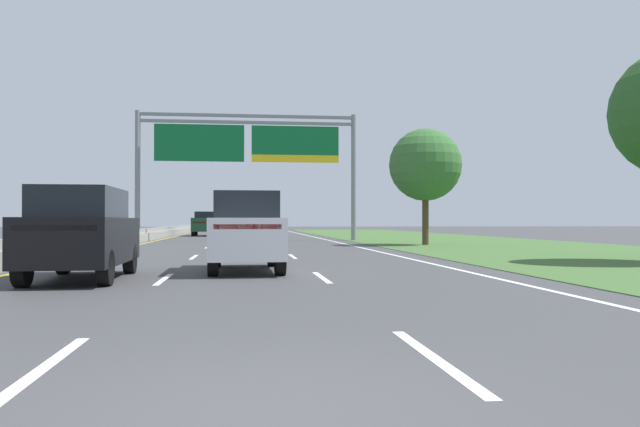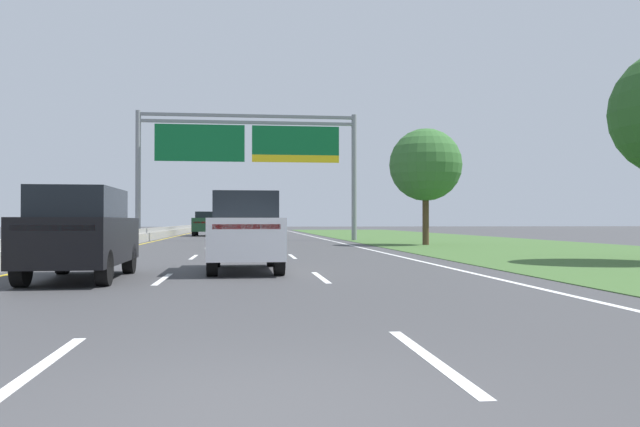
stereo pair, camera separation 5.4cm
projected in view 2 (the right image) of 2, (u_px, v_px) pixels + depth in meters
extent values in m
plane|color=#3D3D3F|center=(244.00, 243.00, 39.29)|extent=(220.00, 220.00, 0.00)
cube|color=white|center=(38.00, 368.00, 5.81)|extent=(0.14, 3.00, 0.01)
cube|color=white|center=(163.00, 279.00, 14.74)|extent=(0.14, 3.00, 0.01)
cube|color=white|center=(194.00, 257.00, 23.68)|extent=(0.14, 3.00, 0.01)
cube|color=white|center=(207.00, 247.00, 32.61)|extent=(0.14, 3.00, 0.01)
cube|color=white|center=(215.00, 241.00, 41.55)|extent=(0.14, 3.00, 0.01)
cube|color=white|center=(220.00, 238.00, 50.49)|extent=(0.14, 3.00, 0.01)
cube|color=white|center=(224.00, 235.00, 59.42)|extent=(0.14, 3.00, 0.01)
cube|color=white|center=(227.00, 233.00, 68.36)|extent=(0.14, 3.00, 0.01)
cube|color=white|center=(229.00, 232.00, 77.29)|extent=(0.14, 3.00, 0.01)
cube|color=white|center=(230.00, 231.00, 86.23)|extent=(0.14, 3.00, 0.01)
cube|color=white|center=(430.00, 358.00, 6.25)|extent=(0.14, 3.00, 0.01)
cube|color=white|center=(321.00, 277.00, 15.18)|extent=(0.14, 3.00, 0.01)
cube|color=white|center=(292.00, 256.00, 24.12)|extent=(0.14, 3.00, 0.01)
cube|color=white|center=(279.00, 247.00, 33.05)|extent=(0.14, 3.00, 0.01)
cube|color=white|center=(272.00, 241.00, 41.99)|extent=(0.14, 3.00, 0.01)
cube|color=white|center=(267.00, 238.00, 50.92)|extent=(0.14, 3.00, 0.01)
cube|color=white|center=(264.00, 235.00, 59.86)|extent=(0.14, 3.00, 0.01)
cube|color=white|center=(261.00, 233.00, 68.80)|extent=(0.14, 3.00, 0.01)
cube|color=white|center=(259.00, 232.00, 77.73)|extent=(0.14, 3.00, 0.01)
cube|color=white|center=(258.00, 231.00, 86.67)|extent=(0.14, 3.00, 0.01)
cube|color=white|center=(338.00, 242.00, 39.99)|extent=(0.16, 106.00, 0.01)
cube|color=gold|center=(146.00, 243.00, 38.59)|extent=(0.16, 106.00, 0.01)
cube|color=#3D602D|center=(461.00, 242.00, 40.95)|extent=(14.00, 110.00, 0.02)
cube|color=gray|center=(134.00, 239.00, 38.51)|extent=(0.60, 110.00, 0.55)
cube|color=gray|center=(134.00, 232.00, 38.51)|extent=(0.25, 110.00, 0.30)
cylinder|color=gray|center=(138.00, 176.00, 42.52)|extent=(0.36, 0.36, 8.78)
cylinder|color=gray|center=(354.00, 177.00, 44.27)|extent=(0.36, 0.36, 8.78)
cube|color=gray|center=(248.00, 116.00, 43.44)|extent=(14.70, 0.24, 0.20)
cube|color=gray|center=(248.00, 122.00, 43.43)|extent=(14.70, 0.24, 0.20)
cube|color=#0C602D|center=(200.00, 143.00, 42.85)|extent=(6.00, 0.12, 2.50)
cube|color=#0C602D|center=(296.00, 141.00, 43.63)|extent=(6.00, 0.12, 2.00)
cube|color=yellow|center=(296.00, 159.00, 43.61)|extent=(6.00, 0.12, 0.50)
cube|color=#193D23|center=(205.00, 226.00, 57.21)|extent=(2.05, 5.42, 1.00)
cube|color=black|center=(205.00, 216.00, 58.07)|extent=(1.74, 1.92, 0.78)
cube|color=#B21414|center=(203.00, 222.00, 54.58)|extent=(1.68, 0.10, 0.12)
cube|color=#193D23|center=(204.00, 219.00, 55.51)|extent=(2.02, 1.96, 0.20)
cylinder|color=black|center=(197.00, 231.00, 58.92)|extent=(0.31, 0.84, 0.84)
cylinder|color=black|center=(215.00, 231.00, 59.14)|extent=(0.31, 0.84, 0.84)
cylinder|color=black|center=(194.00, 232.00, 55.28)|extent=(0.31, 0.84, 0.84)
cylinder|color=black|center=(214.00, 232.00, 55.49)|extent=(0.31, 0.84, 0.84)
cube|color=black|center=(81.00, 240.00, 14.66)|extent=(1.98, 4.73, 1.05)
cube|color=black|center=(80.00, 203.00, 14.52)|extent=(1.68, 3.03, 0.68)
cube|color=#B21414|center=(53.00, 228.00, 12.37)|extent=(1.60, 0.11, 0.12)
cylinder|color=black|center=(63.00, 259.00, 16.12)|extent=(0.27, 0.76, 0.76)
cylinder|color=black|center=(129.00, 259.00, 16.34)|extent=(0.27, 0.76, 0.76)
cylinder|color=black|center=(21.00, 269.00, 12.96)|extent=(0.27, 0.76, 0.76)
cylinder|color=black|center=(104.00, 268.00, 13.18)|extent=(0.27, 0.76, 0.76)
cube|color=navy|center=(245.00, 226.00, 59.51)|extent=(1.96, 4.73, 1.05)
cube|color=black|center=(245.00, 216.00, 59.37)|extent=(1.68, 3.02, 0.68)
cube|color=#B21414|center=(245.00, 222.00, 57.22)|extent=(1.60, 0.10, 0.12)
cylinder|color=black|center=(237.00, 231.00, 61.01)|extent=(0.27, 0.76, 0.76)
cylinder|color=black|center=(254.00, 231.00, 61.18)|extent=(0.27, 0.76, 0.76)
cylinder|color=black|center=(236.00, 232.00, 57.83)|extent=(0.27, 0.76, 0.76)
cylinder|color=black|center=(254.00, 232.00, 58.00)|extent=(0.27, 0.76, 0.76)
cube|color=silver|center=(245.00, 237.00, 17.21)|extent=(1.98, 4.73, 1.05)
cube|color=black|center=(245.00, 206.00, 17.07)|extent=(1.69, 3.03, 0.68)
cube|color=#B21414|center=(247.00, 227.00, 14.93)|extent=(1.60, 0.11, 0.12)
cylinder|color=black|center=(216.00, 254.00, 18.68)|extent=(0.27, 0.76, 0.76)
cylinder|color=black|center=(271.00, 254.00, 18.90)|extent=(0.27, 0.76, 0.76)
cylinder|color=black|center=(212.00, 261.00, 15.51)|extent=(0.27, 0.76, 0.76)
cylinder|color=black|center=(279.00, 260.00, 15.73)|extent=(0.27, 0.76, 0.76)
cylinder|color=#4C3823|center=(426.00, 219.00, 35.43)|extent=(0.36, 0.36, 2.88)
sphere|color=#33662D|center=(426.00, 165.00, 35.47)|extent=(4.05, 4.05, 4.05)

